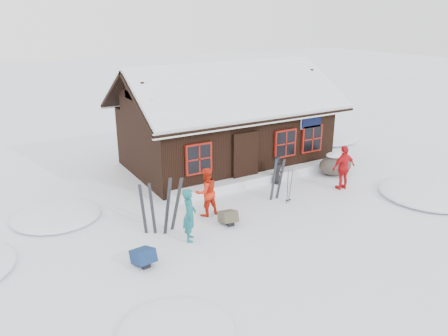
{
  "coord_description": "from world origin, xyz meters",
  "views": [
    {
      "loc": [
        -7.88,
        -10.77,
        6.13
      ],
      "look_at": [
        -0.77,
        1.23,
        1.3
      ],
      "focal_mm": 35.0,
      "sensor_mm": 36.0,
      "label": 1
    }
  ],
  "objects_px": {
    "skier_teal": "(189,215)",
    "boulder": "(335,164)",
    "skier_orange_right": "(344,168)",
    "backpack_olive": "(228,219)",
    "skier_orange_left": "(206,192)",
    "ski_poles": "(289,187)",
    "ski_pair_left": "(172,205)",
    "backpack_blue": "(143,259)",
    "skier_crouched": "(277,170)"
  },
  "relations": [
    {
      "from": "boulder",
      "to": "backpack_olive",
      "type": "xyz_separation_m",
      "value": [
        -6.13,
        -1.65,
        -0.26
      ]
    },
    {
      "from": "ski_poles",
      "to": "backpack_olive",
      "type": "height_order",
      "value": "ski_poles"
    },
    {
      "from": "skier_teal",
      "to": "skier_crouched",
      "type": "bearing_deg",
      "value": -37.43
    },
    {
      "from": "backpack_olive",
      "to": "skier_orange_right",
      "type": "bearing_deg",
      "value": 12.13
    },
    {
      "from": "ski_poles",
      "to": "backpack_blue",
      "type": "relative_size",
      "value": 1.85
    },
    {
      "from": "skier_orange_right",
      "to": "backpack_olive",
      "type": "bearing_deg",
      "value": 7.64
    },
    {
      "from": "skier_orange_left",
      "to": "skier_orange_right",
      "type": "xyz_separation_m",
      "value": [
        5.5,
        -0.58,
        0.03
      ]
    },
    {
      "from": "ski_pair_left",
      "to": "backpack_olive",
      "type": "relative_size",
      "value": 2.77
    },
    {
      "from": "skier_orange_right",
      "to": "boulder",
      "type": "distance_m",
      "value": 1.63
    },
    {
      "from": "skier_teal",
      "to": "boulder",
      "type": "bearing_deg",
      "value": -48.75
    },
    {
      "from": "skier_orange_right",
      "to": "skier_orange_left",
      "type": "bearing_deg",
      "value": -2.2
    },
    {
      "from": "boulder",
      "to": "ski_poles",
      "type": "relative_size",
      "value": 1.2
    },
    {
      "from": "skier_crouched",
      "to": "ski_pair_left",
      "type": "xyz_separation_m",
      "value": [
        -5.12,
        -1.6,
        0.28
      ]
    },
    {
      "from": "ski_poles",
      "to": "skier_teal",
      "type": "bearing_deg",
      "value": -170.71
    },
    {
      "from": "skier_orange_left",
      "to": "skier_teal",
      "type": "bearing_deg",
      "value": 42.16
    },
    {
      "from": "skier_orange_left",
      "to": "skier_orange_right",
      "type": "relative_size",
      "value": 0.96
    },
    {
      "from": "skier_orange_left",
      "to": "boulder",
      "type": "bearing_deg",
      "value": -176.91
    },
    {
      "from": "boulder",
      "to": "ski_pair_left",
      "type": "xyz_separation_m",
      "value": [
        -7.8,
        -1.18,
        0.4
      ]
    },
    {
      "from": "skier_orange_right",
      "to": "ski_poles",
      "type": "bearing_deg",
      "value": 3.28
    },
    {
      "from": "skier_crouched",
      "to": "skier_orange_left",
      "type": "bearing_deg",
      "value": 166.63
    },
    {
      "from": "skier_crouched",
      "to": "ski_poles",
      "type": "xyz_separation_m",
      "value": [
        -0.77,
        -1.7,
        0.02
      ]
    },
    {
      "from": "boulder",
      "to": "backpack_olive",
      "type": "height_order",
      "value": "boulder"
    },
    {
      "from": "skier_orange_right",
      "to": "skier_crouched",
      "type": "distance_m",
      "value": 2.5
    },
    {
      "from": "skier_crouched",
      "to": "boulder",
      "type": "distance_m",
      "value": 2.71
    },
    {
      "from": "skier_orange_right",
      "to": "backpack_blue",
      "type": "xyz_separation_m",
      "value": [
        -8.38,
        -1.27,
        -0.67
      ]
    },
    {
      "from": "skier_teal",
      "to": "backpack_blue",
      "type": "distance_m",
      "value": 1.87
    },
    {
      "from": "skier_orange_left",
      "to": "skier_crouched",
      "type": "bearing_deg",
      "value": -166.24
    },
    {
      "from": "skier_orange_right",
      "to": "backpack_blue",
      "type": "height_order",
      "value": "skier_orange_right"
    },
    {
      "from": "skier_teal",
      "to": "skier_orange_right",
      "type": "relative_size",
      "value": 0.94
    },
    {
      "from": "skier_crouched",
      "to": "boulder",
      "type": "relative_size",
      "value": 0.75
    },
    {
      "from": "ski_pair_left",
      "to": "boulder",
      "type": "bearing_deg",
      "value": 11.25
    },
    {
      "from": "skier_teal",
      "to": "skier_orange_left",
      "type": "distance_m",
      "value": 1.74
    },
    {
      "from": "skier_crouched",
      "to": "backpack_olive",
      "type": "height_order",
      "value": "skier_crouched"
    },
    {
      "from": "backpack_olive",
      "to": "backpack_blue",
      "type": "bearing_deg",
      "value": -155.2
    },
    {
      "from": "ski_poles",
      "to": "backpack_olive",
      "type": "xyz_separation_m",
      "value": [
        -2.69,
        -0.37,
        -0.4
      ]
    },
    {
      "from": "skier_orange_left",
      "to": "ski_pair_left",
      "type": "distance_m",
      "value": 1.47
    },
    {
      "from": "skier_orange_left",
      "to": "ski_pair_left",
      "type": "bearing_deg",
      "value": 14.9
    },
    {
      "from": "backpack_blue",
      "to": "skier_teal",
      "type": "bearing_deg",
      "value": 14.38
    },
    {
      "from": "skier_orange_right",
      "to": "skier_crouched",
      "type": "relative_size",
      "value": 1.55
    },
    {
      "from": "skier_crouched",
      "to": "backpack_blue",
      "type": "height_order",
      "value": "skier_crouched"
    },
    {
      "from": "boulder",
      "to": "skier_orange_right",
      "type": "bearing_deg",
      "value": -124.48
    },
    {
      "from": "skier_orange_left",
      "to": "skier_orange_right",
      "type": "distance_m",
      "value": 5.53
    },
    {
      "from": "skier_orange_right",
      "to": "ski_pair_left",
      "type": "distance_m",
      "value": 6.9
    },
    {
      "from": "ski_pair_left",
      "to": "backpack_blue",
      "type": "xyz_separation_m",
      "value": [
        -1.48,
        -1.39,
        -0.65
      ]
    },
    {
      "from": "backpack_blue",
      "to": "ski_poles",
      "type": "bearing_deg",
      "value": 6.59
    },
    {
      "from": "skier_teal",
      "to": "skier_orange_right",
      "type": "distance_m",
      "value": 6.75
    },
    {
      "from": "skier_teal",
      "to": "backpack_blue",
      "type": "xyz_separation_m",
      "value": [
        -1.65,
        -0.61,
        -0.62
      ]
    },
    {
      "from": "skier_teal",
      "to": "skier_orange_right",
      "type": "height_order",
      "value": "skier_orange_right"
    },
    {
      "from": "skier_teal",
      "to": "skier_crouched",
      "type": "distance_m",
      "value": 5.5
    },
    {
      "from": "boulder",
      "to": "ski_poles",
      "type": "height_order",
      "value": "ski_poles"
    }
  ]
}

